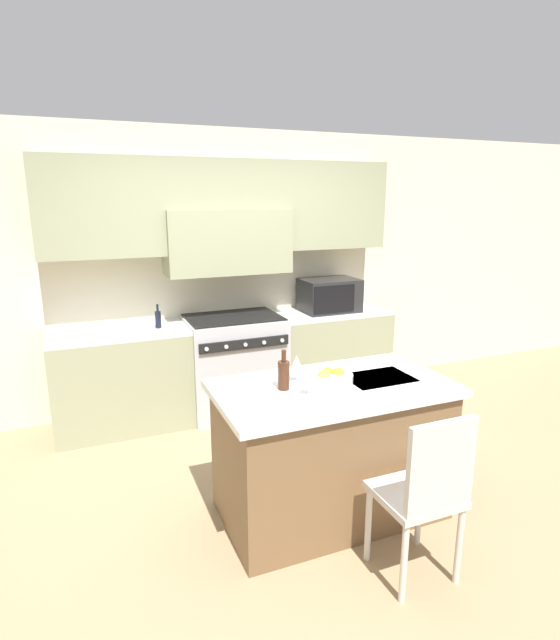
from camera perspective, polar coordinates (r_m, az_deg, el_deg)
ground_plane at (r=3.74m, az=2.85°, el=-19.61°), size 10.00×10.00×0.00m
back_cabinetry at (r=4.93m, az=-6.46°, el=8.31°), size 10.00×0.46×2.70m
back_counter at (r=4.94m, az=-5.30°, el=-5.14°), size 3.29×0.62×0.91m
range_stove at (r=4.91m, az=-5.23°, el=-4.99°), size 0.92×0.70×0.95m
microwave at (r=5.16m, az=5.65°, el=2.85°), size 0.57×0.42×0.33m
kitchen_island at (r=3.39m, az=5.90°, el=-14.45°), size 1.51×0.83×0.91m
island_chair at (r=2.88m, az=16.28°, el=-18.08°), size 0.42×0.40×1.00m
wine_bottle at (r=3.08m, az=0.43°, el=-6.23°), size 0.07×0.07×0.25m
wine_glass_near at (r=2.99m, az=3.28°, el=-6.40°), size 0.08×0.08×0.18m
wine_glass_far at (r=3.20m, az=1.89°, el=-5.03°), size 0.08×0.08×0.18m
fruit_bowl at (r=3.23m, az=5.82°, el=-6.53°), size 0.28×0.28×0.09m
oil_bottle_on_counter at (r=4.62m, az=-13.76°, el=0.12°), size 0.05×0.05×0.22m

